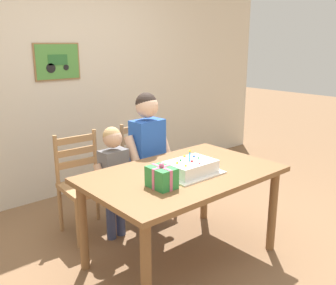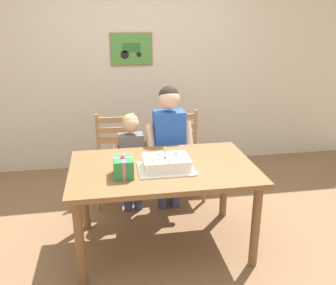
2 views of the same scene
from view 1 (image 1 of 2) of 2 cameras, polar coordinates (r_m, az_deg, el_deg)
The scene contains 9 objects.
ground_plane at distance 3.21m, azimuth 2.11°, elevation -17.13°, with size 20.00×20.00×0.00m, color #846042.
back_wall at distance 4.33m, azimuth -15.50°, elevation 9.12°, with size 6.40×0.11×2.60m.
dining_table at distance 2.92m, azimuth 2.23°, elevation -6.24°, with size 1.49×0.94×0.75m.
birthday_cake at distance 2.83m, azimuth 3.46°, elevation -3.86°, with size 0.44×0.34×0.19m.
gift_box_red_large at distance 2.57m, azimuth -0.98°, elevation -5.31°, with size 0.15×0.20×0.18m.
chair_left at distance 3.49m, azimuth -12.55°, elevation -6.17°, with size 0.44×0.44×0.92m.
chair_right at distance 3.85m, azimuth -3.28°, elevation -3.78°, with size 0.44×0.44×0.92m.
child_older at distance 3.44m, azimuth -3.11°, elevation -0.68°, with size 0.47×0.27×1.28m.
child_younger at distance 3.29m, azimuth -8.22°, elevation -4.48°, with size 0.37×0.22×1.02m.
Camera 1 is at (-1.87, -1.97, 1.71)m, focal length 40.04 mm.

